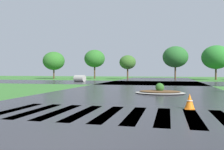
{
  "coord_description": "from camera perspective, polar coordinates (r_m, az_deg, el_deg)",
  "views": [
    {
      "loc": [
        1.97,
        -3.71,
        1.43
      ],
      "look_at": [
        -2.13,
        13.14,
        1.16
      ],
      "focal_mm": 37.57,
      "sensor_mm": 36.0,
      "label": 1
    }
  ],
  "objects": [
    {
      "name": "median_island",
      "position": [
        15.41,
        11.54,
        -3.97
      ],
      "size": [
        3.18,
        2.33,
        0.68
      ],
      "color": "#9E9B93",
      "rests_on": "ground"
    },
    {
      "name": "background_treeline",
      "position": [
        41.98,
        10.71,
        3.9
      ],
      "size": [
        40.06,
        6.63,
        5.86
      ],
      "color": "#4C3823",
      "rests_on": "ground"
    },
    {
      "name": "asphalt_roadway",
      "position": [
        13.93,
        5.47,
        -4.99
      ],
      "size": [
        11.98,
        80.0,
        0.01
      ],
      "primitive_type": "cube",
      "color": "#2B2B30",
      "rests_on": "ground"
    },
    {
      "name": "traffic_cone",
      "position": [
        9.36,
        18.36,
        -6.17
      ],
      "size": [
        0.38,
        0.38,
        0.6
      ],
      "color": "orange",
      "rests_on": "ground"
    },
    {
      "name": "asphalt_cross_road",
      "position": [
        29.36,
        9.8,
        -1.9
      ],
      "size": [
        90.0,
        10.78,
        0.01
      ],
      "primitive_type": "cube",
      "color": "#2B2B30",
      "rests_on": "ground"
    },
    {
      "name": "crosswalk_stripes",
      "position": [
        7.97,
        -0.88,
        -9.42
      ],
      "size": [
        7.65,
        3.27,
        0.01
      ],
      "color": "white",
      "rests_on": "ground"
    },
    {
      "name": "drainage_pipe_stack",
      "position": [
        32.1,
        -7.84,
        -0.85
      ],
      "size": [
        1.64,
        1.22,
        0.91
      ],
      "color": "#9E9B93",
      "rests_on": "ground"
    }
  ]
}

